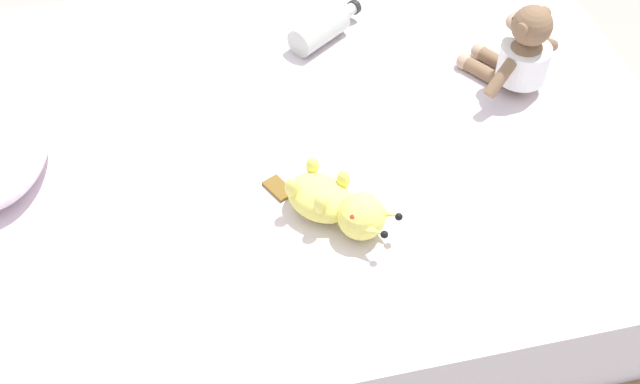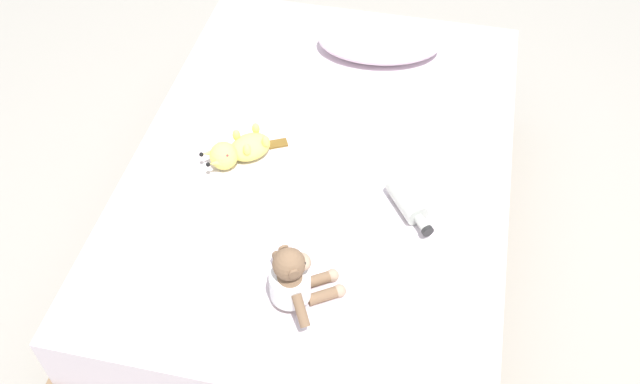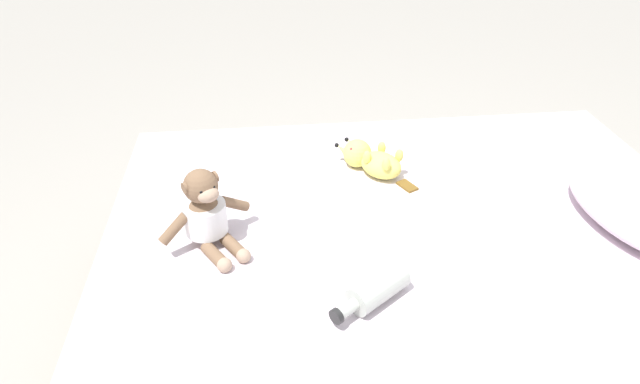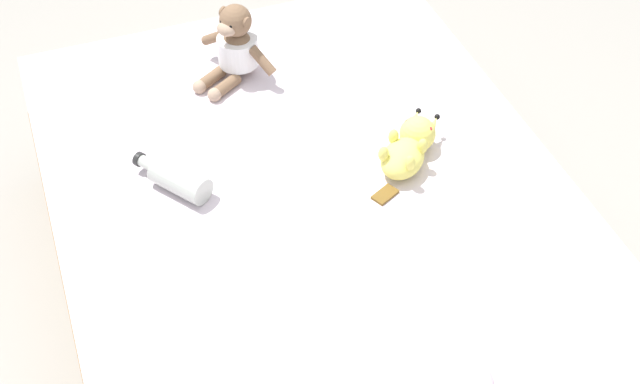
{
  "view_description": "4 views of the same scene",
  "coord_description": "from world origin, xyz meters",
  "views": [
    {
      "loc": [
        -1.33,
        0.19,
        1.79
      ],
      "look_at": [
        -0.25,
        -0.05,
        0.59
      ],
      "focal_mm": 44.09,
      "sensor_mm": 36.0,
      "label": 1
    },
    {
      "loc": [
        0.37,
        -1.75,
        2.34
      ],
      "look_at": [
        0.04,
        -0.24,
        0.61
      ],
      "focal_mm": 39.71,
      "sensor_mm": 36.0,
      "label": 2
    },
    {
      "loc": [
        1.28,
        -0.43,
        1.52
      ],
      "look_at": [
        0.0,
        -0.29,
        0.65
      ],
      "focal_mm": 30.14,
      "sensor_mm": 36.0,
      "label": 3
    },
    {
      "loc": [
        0.54,
        1.47,
        2.16
      ],
      "look_at": [
        0.0,
        0.0,
        0.58
      ],
      "focal_mm": 48.93,
      "sensor_mm": 36.0,
      "label": 4
    }
  ],
  "objects": [
    {
      "name": "glass_bottle",
      "position": [
        0.33,
        -0.18,
        0.57
      ],
      "size": [
        0.18,
        0.22,
        0.08
      ],
      "color": "#B7BCB2",
      "rests_on": "bed"
    },
    {
      "name": "ground_plane",
      "position": [
        0.0,
        0.0,
        0.0
      ],
      "size": [
        16.0,
        16.0,
        0.0
      ],
      "primitive_type": "plane",
      "color": "#9E998E"
    },
    {
      "name": "pillow",
      "position": [
        0.1,
        0.65,
        0.59
      ],
      "size": [
        0.55,
        0.37,
        0.11
      ],
      "color": "silver",
      "rests_on": "bed"
    },
    {
      "name": "plush_yellow_creature",
      "position": [
        -0.29,
        -0.08,
        0.58
      ],
      "size": [
        0.28,
        0.26,
        0.1
      ],
      "color": "#EAE066",
      "rests_on": "bed"
    },
    {
      "name": "bed",
      "position": [
        0.0,
        0.0,
        0.26
      ],
      "size": [
        1.37,
        1.91,
        0.53
      ],
      "color": "#846647",
      "rests_on": "ground_plane"
    },
    {
      "name": "plush_monkey",
      "position": [
        0.04,
        -0.61,
        0.63
      ],
      "size": [
        0.25,
        0.26,
        0.24
      ],
      "color": "brown",
      "rests_on": "bed"
    }
  ]
}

